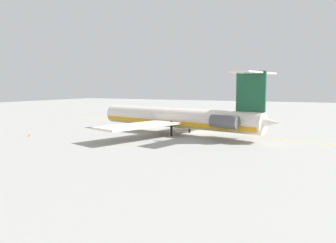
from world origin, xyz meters
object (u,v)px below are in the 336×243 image
object	(u,v)px
ground_crew_near_tail	(165,118)
safety_cone_tail	(29,135)
main_jetliner	(181,118)
safety_cone_wingtip	(135,121)
safety_cone_nose	(148,119)
ground_crew_near_nose	(128,119)

from	to	relation	value
ground_crew_near_tail	safety_cone_tail	world-z (taller)	ground_crew_near_tail
main_jetliner	ground_crew_near_tail	xyz separation A→B (m)	(15.30, -22.67, -2.51)
safety_cone_wingtip	safety_cone_tail	size ratio (longest dim) A/B	1.00
safety_cone_wingtip	safety_cone_tail	distance (m)	34.18
safety_cone_tail	main_jetliner	bearing A→B (deg)	-148.42
main_jetliner	safety_cone_nose	size ratio (longest dim) A/B	82.44
main_jetliner	ground_crew_near_nose	world-z (taller)	main_jetliner
ground_crew_near_tail	ground_crew_near_nose	bearing A→B (deg)	62.43
ground_crew_near_nose	safety_cone_wingtip	xyz separation A→B (m)	(-0.73, -2.20, -0.89)
main_jetliner	ground_crew_near_nose	xyz separation A→B (m)	(23.07, -14.75, -2.46)
main_jetliner	safety_cone_tail	world-z (taller)	main_jetliner
safety_cone_wingtip	ground_crew_near_tail	bearing A→B (deg)	-140.89
ground_crew_near_tail	safety_cone_wingtip	size ratio (longest dim) A/B	3.21
ground_crew_near_nose	safety_cone_tail	distance (m)	31.91
main_jetliner	safety_cone_tail	size ratio (longest dim) A/B	82.44
ground_crew_near_tail	safety_cone_nose	bearing A→B (deg)	8.93
safety_cone_nose	ground_crew_near_tail	bearing A→B (deg)	172.04
ground_crew_near_tail	main_jetliner	bearing A→B (deg)	140.90
safety_cone_tail	ground_crew_near_tail	bearing A→B (deg)	-107.04
ground_crew_near_tail	safety_cone_wingtip	distance (m)	9.11
ground_crew_near_tail	safety_cone_tail	bearing A→B (deg)	89.86
ground_crew_near_tail	safety_cone_tail	distance (m)	41.35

